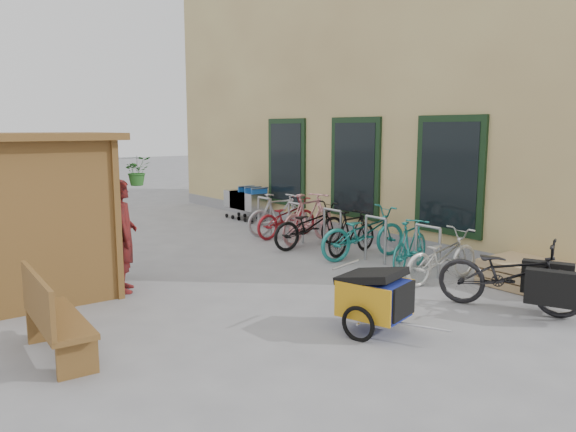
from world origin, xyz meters
TOP-DOWN VIEW (x-y plane):
  - ground at (0.00, 0.00)m, footprint 80.00×80.00m
  - building at (6.49, 4.50)m, footprint 6.07×13.00m
  - kiosk at (-3.28, 2.47)m, footprint 2.49×1.65m
  - bike_rack at (2.30, 2.40)m, footprint 0.05×5.35m
  - pallet_stack at (3.00, -1.40)m, footprint 1.00×1.20m
  - bench at (-3.68, 0.16)m, footprint 0.53×1.53m
  - shopping_carts at (3.00, 6.74)m, footprint 0.52×1.44m
  - child_trailer at (-0.32, -1.33)m, footprint 0.91×1.42m
  - cargo_bike at (1.76, -1.89)m, footprint 1.37×2.01m
  - person_kiosk at (-2.10, 2.19)m, footprint 0.61×0.73m
  - bike_0 at (2.19, -0.39)m, footprint 1.65×0.63m
  - bike_1 at (2.32, 0.38)m, footprint 1.56×0.90m
  - bike_2 at (2.32, 1.54)m, footprint 1.97×0.94m
  - bike_3 at (2.40, 1.94)m, footprint 1.51×0.64m
  - bike_4 at (2.14, 2.91)m, footprint 1.81×0.70m
  - bike_5 at (2.44, 3.34)m, footprint 1.89×0.97m
  - bike_6 at (2.45, 4.14)m, footprint 1.75×0.72m
  - bike_7 at (2.45, 4.44)m, footprint 1.67×0.61m

SIDE VIEW (x-z plane):
  - ground at x=0.00m, z-range 0.00..0.00m
  - pallet_stack at x=3.00m, z-range 0.01..0.41m
  - bike_0 at x=2.19m, z-range 0.00..0.85m
  - bike_3 at x=2.40m, z-range 0.00..0.88m
  - bike_6 at x=2.45m, z-range 0.00..0.90m
  - bike_1 at x=2.32m, z-range 0.00..0.90m
  - child_trailer at x=-0.32m, z-range 0.04..0.86m
  - bike_4 at x=2.14m, z-range 0.00..0.94m
  - bench at x=-3.68m, z-range 0.01..0.97m
  - bike_7 at x=2.45m, z-range 0.00..0.98m
  - bike_2 at x=2.32m, z-range 0.00..0.99m
  - cargo_bike at x=1.76m, z-range 0.00..1.00m
  - bike_rack at x=2.30m, z-range 0.08..0.95m
  - shopping_carts at x=3.00m, z-range 0.08..1.01m
  - bike_5 at x=2.44m, z-range 0.00..1.09m
  - person_kiosk at x=-2.10m, z-range 0.00..1.71m
  - kiosk at x=-3.28m, z-range 0.35..2.75m
  - building at x=6.49m, z-range -0.01..6.99m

